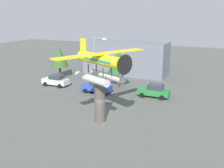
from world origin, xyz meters
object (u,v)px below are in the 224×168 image
object	(u,v)px
car_near_silver	(56,80)
storefront_building	(126,58)
display_pedestal	(100,101)
floatplane_monument	(100,64)
tree_west	(59,57)
car_mid_blue	(97,87)
car_far_green	(154,91)
tree_east	(118,61)
streetlight_primary	(96,63)

from	to	relation	value
car_near_silver	storefront_building	distance (m)	14.39
display_pedestal	floatplane_monument	bearing A→B (deg)	-25.52
tree_west	car_mid_blue	bearing A→B (deg)	-28.72
car_far_green	tree_east	xyz separation A→B (m)	(-6.32, 2.60, 3.16)
floatplane_monument	car_far_green	distance (m)	11.84
floatplane_monument	storefront_building	world-z (taller)	floatplane_monument
car_mid_blue	car_far_green	world-z (taller)	same
tree_east	car_mid_blue	bearing A→B (deg)	-111.95
car_mid_blue	floatplane_monument	bearing A→B (deg)	119.76
floatplane_monument	storefront_building	xyz separation A→B (m)	(-5.87, 22.06, -3.03)
tree_west	car_far_green	bearing A→B (deg)	-13.22
streetlight_primary	tree_west	xyz separation A→B (m)	(-11.10, 7.39, -0.99)
storefront_building	tree_west	bearing A→B (deg)	-141.85
streetlight_primary	car_far_green	bearing A→B (deg)	23.56
floatplane_monument	car_near_silver	world-z (taller)	floatplane_monument
storefront_building	tree_west	world-z (taller)	storefront_building
floatplane_monument	car_mid_blue	world-z (taller)	floatplane_monument
tree_west	tree_east	size ratio (longest dim) A/B	0.92
display_pedestal	streetlight_primary	distance (m)	8.61
car_near_silver	car_far_green	xyz separation A→B (m)	(15.42, 0.77, 0.00)
storefront_building	tree_east	bearing A→B (deg)	-75.52
car_mid_blue	streetlight_primary	xyz separation A→B (m)	(0.80, -1.74, 3.73)
display_pedestal	tree_east	bearing A→B (deg)	104.76
display_pedestal	streetlight_primary	world-z (taller)	streetlight_primary
car_far_green	car_near_silver	bearing A→B (deg)	2.84
display_pedestal	floatplane_monument	xyz separation A→B (m)	(0.12, -0.06, 3.85)
floatplane_monument	tree_west	bearing A→B (deg)	162.13
display_pedestal	floatplane_monument	distance (m)	3.85
car_near_silver	car_mid_blue	bearing A→B (deg)	175.42
display_pedestal	car_far_green	size ratio (longest dim) A/B	1.04
car_mid_blue	storefront_building	world-z (taller)	storefront_building
display_pedestal	tree_east	distance (m)	13.39
tree_west	floatplane_monument	bearing A→B (deg)	-43.39
display_pedestal	tree_west	bearing A→B (deg)	136.50
tree_west	storefront_building	bearing A→B (deg)	38.15
storefront_building	tree_west	size ratio (longest dim) A/B	2.85
streetlight_primary	storefront_building	xyz separation A→B (m)	(-1.57, 14.88, -1.61)
display_pedestal	car_far_green	distance (m)	10.72
car_near_silver	streetlight_primary	xyz separation A→B (m)	(8.30, -2.34, 3.73)
car_far_green	tree_west	distance (m)	18.92
car_mid_blue	car_far_green	xyz separation A→B (m)	(7.92, 1.37, 0.00)
tree_west	tree_east	world-z (taller)	tree_east
streetlight_primary	tree_east	world-z (taller)	streetlight_primary
floatplane_monument	streetlight_primary	xyz separation A→B (m)	(-4.30, 7.17, -1.42)
car_near_silver	tree_west	bearing A→B (deg)	-60.93
car_mid_blue	storefront_building	size ratio (longest dim) A/B	0.28
display_pedestal	car_near_silver	size ratio (longest dim) A/B	1.04
streetlight_primary	tree_west	size ratio (longest dim) A/B	1.49
floatplane_monument	car_mid_blue	bearing A→B (deg)	145.28
tree_east	display_pedestal	bearing A→B (deg)	-75.24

